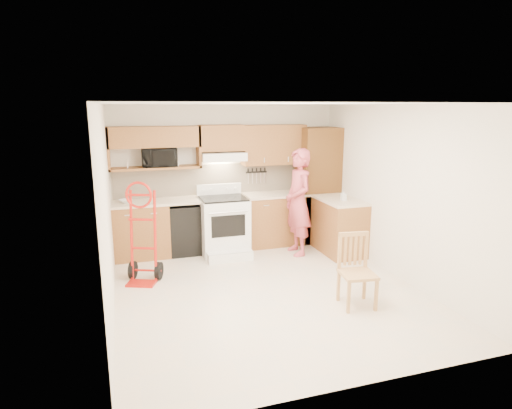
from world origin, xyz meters
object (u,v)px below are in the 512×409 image
microwave (159,157)px  range (224,221)px  dining_chair (358,271)px  hand_truck (141,238)px  person (298,202)px

microwave → range: microwave is taller
dining_chair → microwave: bearing=134.1°
hand_truck → dining_chair: hand_truck is taller
person → range: bearing=-107.3°
microwave → person: microwave is taller
range → person: person is taller
person → dining_chair: (-0.07, -2.10, -0.44)m
dining_chair → person: bearing=95.9°
microwave → hand_truck: (-0.41, -1.27, -0.99)m
hand_truck → dining_chair: 3.00m
range → hand_truck: hand_truck is taller
range → dining_chair: (1.12, -2.44, -0.12)m
range → hand_truck: bearing=-149.4°
range → person: bearing=-16.0°
person → hand_truck: person is taller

